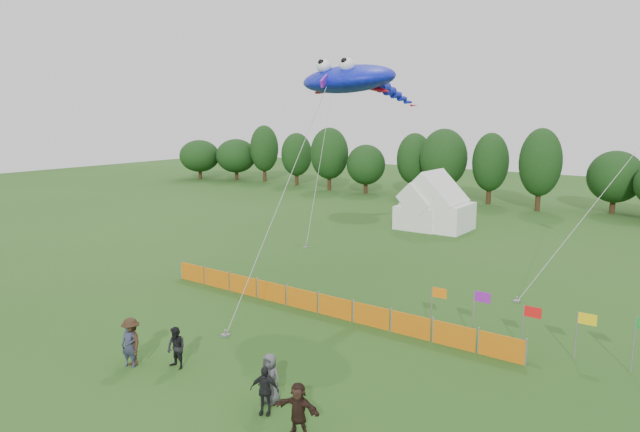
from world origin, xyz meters
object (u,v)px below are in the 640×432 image
Objects in this scene: spectator_a at (129,345)px; stingray_kite at (353,80)px; spectator_e at (270,378)px; spectator_c at (131,342)px; tent_left at (421,209)px; tent_right at (438,207)px; barrier_fence at (318,303)px; spectator_d at (264,390)px; spectator_b at (176,348)px; spectator_f at (298,409)px.

stingray_kite is at bearing 63.97° from spectator_a.
spectator_c is at bearing -174.93° from spectator_e.
tent_right is at bearing 20.26° from tent_left.
barrier_fence is 1.21× the size of stingray_kite.
spectator_a is 6.53m from spectator_d.
barrier_fence is 10.42× the size of spectator_c.
spectator_a is 1.85m from spectator_b.
tent_left is at bearing -159.74° from tent_right.
spectator_c reaches higher than barrier_fence.
spectator_e is (4.59, 0.14, 0.05)m from spectator_b.
spectator_e is at bearing -75.62° from tent_right.
spectator_b is 16.37m from stingray_kite.
spectator_e is at bearing 1.74° from spectator_b.
spectator_c is at bearing -104.74° from barrier_fence.
spectator_e is (8.96, -29.59, -0.74)m from tent_left.
spectator_c is (2.78, -30.57, -0.65)m from tent_left.
spectator_b is (1.58, 0.96, -0.05)m from spectator_a.
tent_left is 32.49m from spectator_f.
stingray_kite reaches higher than tent_left.
spectator_e is at bearing 27.29° from spectator_c.
barrier_fence is 12.22× the size of spectator_b.
tent_right is 3.12× the size of spectator_f.
barrier_fence is at bearing 84.63° from spectator_b.
spectator_f is (1.64, -0.33, 0.03)m from spectator_d.
spectator_b is 0.85× the size of spectator_c.
barrier_fence is (3.87, -22.11, -1.36)m from tent_right.
spectator_e reaches higher than barrier_fence.
spectator_d is (4.93, -0.53, -0.00)m from spectator_b.
tent_right is 22.49m from barrier_fence.
spectator_a is 0.10× the size of stingray_kite.
stingray_kite reaches higher than spectator_f.
stingray_kite is (-5.17, 13.09, 10.50)m from spectator_d.
spectator_f is at bearing -30.66° from spectator_e.
spectator_e is 16.93m from stingray_kite.
stingray_kite reaches higher than spectator_b.
tent_left is 30.83m from spectator_a.
spectator_f is at bearing -38.22° from spectator_d.
spectator_f reaches higher than spectator_d.
spectator_a is 1.00× the size of spectator_e.
spectator_d is (6.51, 0.43, -0.05)m from spectator_a.
spectator_d is at bearing -6.14° from spectator_b.
tent_left is 30.93m from spectator_e.
tent_right is at bearing 77.78° from spectator_d.
stingray_kite is at bearing 102.48° from barrier_fence.
barrier_fence is 11.74m from stingray_kite.
tent_left reaches higher than barrier_fence.
stingray_kite is at bearing 102.50° from spectator_c.
spectator_a is 1.03× the size of spectator_f.
spectator_d is (4.18, -8.61, 0.31)m from barrier_fence.
barrier_fence is at bearing 55.17° from spectator_a.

